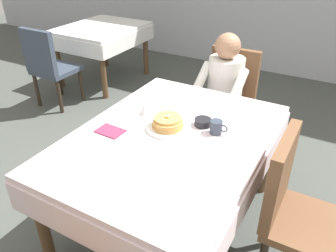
{
  "coord_description": "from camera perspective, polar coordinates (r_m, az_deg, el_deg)",
  "views": [
    {
      "loc": [
        0.84,
        -1.51,
        1.82
      ],
      "look_at": [
        -0.03,
        0.02,
        0.79
      ],
      "focal_mm": 35.91,
      "sensor_mm": 36.0,
      "label": 1
    }
  ],
  "objects": [
    {
      "name": "ground_plane",
      "position": [
        2.52,
        0.3,
        -16.08
      ],
      "size": [
        14.0,
        14.0,
        0.0
      ],
      "primitive_type": "plane",
      "color": "#474C47"
    },
    {
      "name": "dining_table_main",
      "position": [
        2.09,
        0.35,
        -3.71
      ],
      "size": [
        1.12,
        1.52,
        0.74
      ],
      "color": "silver",
      "rests_on": "ground"
    },
    {
      "name": "chair_diner",
      "position": [
        3.11,
        10.23,
        5.28
      ],
      "size": [
        0.44,
        0.45,
        0.93
      ],
      "rotation": [
        0.0,
        0.0,
        3.14
      ],
      "color": "brown",
      "rests_on": "ground"
    },
    {
      "name": "diner_person",
      "position": [
        2.92,
        9.4,
        6.63
      ],
      "size": [
        0.4,
        0.43,
        1.12
      ],
      "rotation": [
        0.0,
        0.0,
        3.14
      ],
      "color": "silver",
      "rests_on": "ground"
    },
    {
      "name": "chair_right_side",
      "position": [
        1.99,
        20.56,
        -12.51
      ],
      "size": [
        0.45,
        0.44,
        0.93
      ],
      "rotation": [
        0.0,
        0.0,
        -1.57
      ],
      "color": "brown",
      "rests_on": "ground"
    },
    {
      "name": "plate_breakfast",
      "position": [
        2.11,
        0.01,
        -0.25
      ],
      "size": [
        0.28,
        0.28,
        0.02
      ],
      "primitive_type": "cylinder",
      "color": "white",
      "rests_on": "dining_table_main"
    },
    {
      "name": "breakfast_stack",
      "position": [
        2.09,
        -0.02,
        0.62
      ],
      "size": [
        0.2,
        0.2,
        0.08
      ],
      "color": "tan",
      "rests_on": "plate_breakfast"
    },
    {
      "name": "cup_coffee",
      "position": [
        2.07,
        8.23,
        -0.19
      ],
      "size": [
        0.11,
        0.08,
        0.08
      ],
      "color": "#333D4C",
      "rests_on": "dining_table_main"
    },
    {
      "name": "bowl_butter",
      "position": [
        2.15,
        5.95,
        0.65
      ],
      "size": [
        0.11,
        0.11,
        0.04
      ],
      "primitive_type": "cylinder",
      "color": "black",
      "rests_on": "dining_table_main"
    },
    {
      "name": "syrup_pitcher",
      "position": [
        2.27,
        -3.96,
        2.84
      ],
      "size": [
        0.08,
        0.08,
        0.07
      ],
      "color": "silver",
      "rests_on": "dining_table_main"
    },
    {
      "name": "fork_left_of_plate",
      "position": [
        2.19,
        -4.59,
        0.65
      ],
      "size": [
        0.02,
        0.18,
        0.0
      ],
      "primitive_type": "cube",
      "rotation": [
        0.0,
        0.0,
        1.56
      ],
      "color": "silver",
      "rests_on": "dining_table_main"
    },
    {
      "name": "knife_right_of_plate",
      "position": [
        2.03,
        4.42,
        -1.98
      ],
      "size": [
        0.03,
        0.2,
        0.0
      ],
      "primitive_type": "cube",
      "rotation": [
        0.0,
        0.0,
        1.47
      ],
      "color": "silver",
      "rests_on": "dining_table_main"
    },
    {
      "name": "spoon_near_edge",
      "position": [
        1.91,
        -5.95,
        -4.34
      ],
      "size": [
        0.15,
        0.06,
        0.0
      ],
      "primitive_type": "cube",
      "rotation": [
        0.0,
        0.0,
        -0.3
      ],
      "color": "silver",
      "rests_on": "dining_table_main"
    },
    {
      "name": "napkin_folded",
      "position": [
        2.11,
        -9.77,
        -0.85
      ],
      "size": [
        0.17,
        0.13,
        0.01
      ],
      "primitive_type": "cube",
      "rotation": [
        0.0,
        0.0,
        -0.04
      ],
      "color": "#8C2D4C",
      "rests_on": "dining_table_main"
    },
    {
      "name": "background_table_far",
      "position": [
        4.65,
        -11.17,
        14.88
      ],
      "size": [
        0.92,
        1.12,
        0.74
      ],
      "color": "white",
      "rests_on": "ground"
    },
    {
      "name": "background_chair_empty",
      "position": [
        4.04,
        -19.66,
        9.93
      ],
      "size": [
        0.44,
        0.45,
        0.93
      ],
      "color": "#384251",
      "rests_on": "ground"
    }
  ]
}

